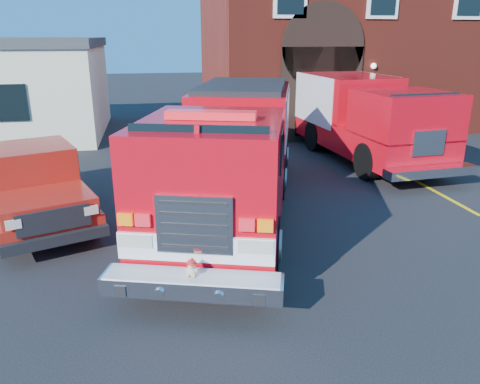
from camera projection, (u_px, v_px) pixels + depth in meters
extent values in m
plane|color=black|center=(231.00, 227.00, 11.45)|extent=(100.00, 100.00, 0.00)
cube|color=#E0B80B|center=(446.00, 197.00, 13.54)|extent=(0.12, 3.00, 0.01)
cube|color=#E0B80B|center=(394.00, 169.00, 16.33)|extent=(0.12, 3.00, 0.01)
cube|color=#E0B80B|center=(358.00, 150.00, 19.12)|extent=(0.12, 3.00, 0.01)
cube|color=maroon|center=(352.00, 44.00, 24.81)|extent=(15.00, 10.00, 8.00)
cube|color=black|center=(321.00, 95.00, 20.15)|extent=(3.60, 0.12, 4.00)
cylinder|color=black|center=(323.00, 47.00, 19.51)|extent=(3.60, 0.12, 3.60)
cube|color=black|center=(11.00, 103.00, 17.91)|extent=(1.20, 0.10, 1.40)
cylinder|color=black|center=(153.00, 240.00, 9.33)|extent=(0.70, 1.22, 1.16)
cylinder|color=black|center=(270.00, 246.00, 9.07)|extent=(0.70, 1.22, 1.16)
cube|color=red|center=(233.00, 178.00, 12.29)|extent=(5.39, 9.88, 0.95)
cube|color=red|center=(243.00, 116.00, 14.19)|extent=(3.92, 5.24, 1.69)
cube|color=red|center=(212.00, 160.00, 8.99)|extent=(3.54, 4.03, 1.59)
cube|color=black|center=(197.00, 156.00, 7.61)|extent=(2.25, 0.78, 0.99)
cube|color=red|center=(211.00, 115.00, 8.71)|extent=(1.72, 0.85, 0.15)
cube|color=white|center=(195.00, 249.00, 7.72)|extent=(2.54, 0.86, 0.47)
cube|color=silver|center=(194.00, 225.00, 7.57)|extent=(1.23, 0.44, 0.99)
cube|color=silver|center=(192.00, 284.00, 7.60)|extent=(3.00, 1.45, 0.30)
cube|color=#B7B7BF|center=(200.00, 116.00, 14.34)|extent=(1.19, 3.65, 1.38)
cube|color=#B7B7BF|center=(287.00, 117.00, 14.04)|extent=(1.19, 3.65, 1.38)
sphere|color=#CEAE88|center=(192.00, 271.00, 7.52)|extent=(0.21, 0.21, 0.17)
sphere|color=#CEAE88|center=(192.00, 264.00, 7.47)|extent=(0.17, 0.17, 0.14)
sphere|color=#CEAE88|center=(188.00, 261.00, 7.48)|extent=(0.07, 0.07, 0.05)
sphere|color=#CEAE88|center=(195.00, 261.00, 7.47)|extent=(0.07, 0.07, 0.05)
ellipsoid|color=red|center=(192.00, 262.00, 7.47)|extent=(0.18, 0.18, 0.08)
cylinder|color=red|center=(191.00, 263.00, 7.46)|extent=(0.20, 0.20, 0.01)
cylinder|color=black|center=(3.00, 235.00, 9.96)|extent=(0.57, 0.88, 0.83)
cylinder|color=black|center=(90.00, 218.00, 10.88)|extent=(0.57, 0.88, 0.83)
cube|color=#A51C13|center=(33.00, 195.00, 11.93)|extent=(3.99, 6.11, 0.47)
cube|color=#A51C13|center=(45.00, 203.00, 10.15)|extent=(2.35, 2.14, 0.37)
cube|color=#A51C13|center=(30.00, 167.00, 11.41)|extent=(2.46, 2.44, 1.04)
cube|color=#A51C13|center=(21.00, 165.00, 13.14)|extent=(2.57, 2.73, 0.57)
cube|color=black|center=(57.00, 240.00, 9.58)|extent=(2.04, 0.89, 0.23)
cylinder|color=black|center=(367.00, 161.00, 15.06)|extent=(0.47, 1.22, 1.20)
cylinder|color=black|center=(431.00, 156.00, 15.66)|extent=(0.47, 1.22, 1.20)
cube|color=red|center=(355.00, 132.00, 18.04)|extent=(3.39, 8.89, 0.98)
cube|color=red|center=(338.00, 94.00, 19.13)|extent=(3.14, 5.64, 1.63)
cube|color=red|center=(405.00, 114.00, 14.89)|extent=(2.92, 2.82, 1.41)
cube|color=#B7B7BF|center=(307.00, 98.00, 18.82)|extent=(0.40, 4.56, 1.85)
cube|color=#B7B7BF|center=(368.00, 95.00, 19.51)|extent=(0.40, 4.56, 1.85)
cube|color=silver|center=(431.00, 172.00, 13.92)|extent=(2.97, 0.72, 0.27)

